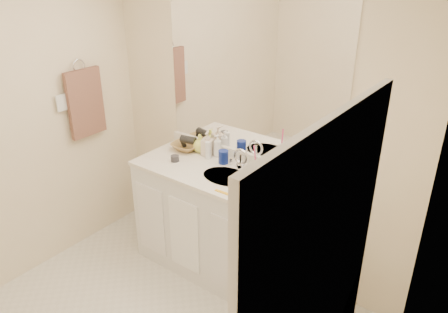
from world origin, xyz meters
The scene contains 25 objects.
wall_back centered at (0.00, 1.30, 1.20)m, with size 2.60×0.02×2.40m, color #FBE9C5.
wall_right centered at (1.30, 0.00, 1.20)m, with size 0.02×2.60×2.40m, color #FBE9C5.
vanity_cabinet centered at (0.00, 1.02, 0.42)m, with size 1.50×0.55×0.85m, color white.
countertop centered at (0.00, 1.02, 0.86)m, with size 1.52×0.57×0.03m, color white.
backsplash centered at (0.00, 1.29, 0.92)m, with size 1.52×0.03×0.08m, color white.
sink_basin centered at (0.00, 1.00, 0.87)m, with size 0.37×0.37×0.02m, color beige.
faucet centered at (0.00, 1.18, 0.94)m, with size 0.02×0.02×0.11m, color silver.
mirror centered at (0.00, 1.29, 1.56)m, with size 1.48×0.01×1.20m, color white.
blue_mug centered at (-0.15, 1.17, 0.93)m, with size 0.08×0.08×0.11m, color navy.
tan_cup centered at (0.17, 1.10, 0.92)m, with size 0.06×0.06×0.08m, color #C1AF88.
toothbrush centered at (0.18, 1.10, 1.03)m, with size 0.01×0.01×0.22m, color #FF4384.
mouthwash_bottle centered at (0.27, 1.04, 0.97)m, with size 0.07×0.07×0.18m, color #0E8EAD.
soap_dish centered at (0.38, 0.88, 0.89)m, with size 0.09×0.07×0.01m, color white.
green_soap centered at (0.38, 0.88, 0.90)m, with size 0.07×0.05×0.03m, color #98EA39.
orange_comb centered at (0.12, 0.80, 0.88)m, with size 0.11×0.02×0.00m, color #F4AE19.
dark_jar centered at (-0.47, 0.97, 0.90)m, with size 0.07×0.07×0.05m, color #323138.
extra_white_bottle centered at (-0.30, 1.16, 0.95)m, with size 0.04×0.04×0.14m, color white.
soap_bottle_white centered at (-0.27, 1.24, 0.97)m, with size 0.07×0.07×0.18m, color white.
soap_bottle_cream centered at (-0.35, 1.22, 0.98)m, with size 0.09×0.09×0.20m, color beige.
soap_bottle_yellow centered at (-0.43, 1.22, 0.96)m, with size 0.12×0.12×0.15m, color #E8F05D.
wicker_basket centered at (-0.55, 1.19, 0.91)m, with size 0.24×0.24×0.06m, color olive.
hair_dryer centered at (-0.53, 1.19, 0.97)m, with size 0.06×0.06×0.13m, color black.
towel_ring centered at (-1.27, 0.77, 1.55)m, with size 0.11×0.11×0.01m, color silver.
hand_towel centered at (-1.25, 0.77, 1.25)m, with size 0.04×0.32×0.55m, color brown.
switch_plate centered at (-1.27, 0.57, 1.30)m, with size 0.01×0.09×0.13m, color white.
Camera 1 is at (1.67, -1.25, 2.35)m, focal length 35.00 mm.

